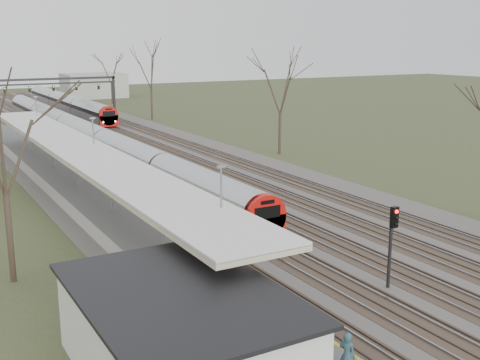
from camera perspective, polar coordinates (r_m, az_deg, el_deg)
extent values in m
cube|color=#474442|center=(68.28, -12.27, 3.09)|extent=(24.00, 160.00, 0.10)
cube|color=#4C3828|center=(66.76, -17.19, 2.62)|extent=(2.60, 160.00, 0.06)
cube|color=gray|center=(66.60, -17.79, 2.61)|extent=(0.07, 160.00, 0.12)
cube|color=gray|center=(66.90, -16.59, 2.74)|extent=(0.07, 160.00, 0.12)
cube|color=#4C3828|center=(67.58, -14.29, 2.92)|extent=(2.60, 160.00, 0.06)
cube|color=gray|center=(67.39, -14.89, 2.92)|extent=(0.07, 160.00, 0.12)
cube|color=gray|center=(67.76, -13.71, 3.04)|extent=(0.07, 160.00, 0.12)
cube|color=#4C3828|center=(68.57, -11.48, 3.20)|extent=(2.60, 160.00, 0.06)
cube|color=gray|center=(68.35, -12.05, 3.20)|extent=(0.07, 160.00, 0.12)
cube|color=gray|center=(68.78, -10.92, 3.32)|extent=(0.07, 160.00, 0.12)
cube|color=#4C3828|center=(69.73, -8.75, 3.47)|extent=(2.60, 160.00, 0.06)
cube|color=gray|center=(69.46, -9.30, 3.47)|extent=(0.07, 160.00, 0.12)
cube|color=gray|center=(69.97, -8.20, 3.58)|extent=(0.07, 160.00, 0.12)
cube|color=#4C3828|center=(71.03, -6.11, 3.72)|extent=(2.60, 160.00, 0.06)
cube|color=gray|center=(70.74, -6.65, 3.73)|extent=(0.07, 160.00, 0.12)
cube|color=gray|center=(71.31, -5.58, 3.83)|extent=(0.07, 160.00, 0.12)
cube|color=#9E9B93|center=(49.28, -16.11, -0.36)|extent=(3.50, 69.00, 1.00)
cylinder|color=slate|center=(23.92, -0.10, -9.00)|extent=(0.14, 0.14, 3.00)
cylinder|color=slate|center=(30.73, -7.51, -4.06)|extent=(0.14, 0.14, 3.00)
cylinder|color=slate|center=(38.01, -12.11, -0.92)|extent=(0.14, 0.14, 3.00)
cylinder|color=slate|center=(45.53, -15.21, 1.20)|extent=(0.14, 0.14, 3.00)
cylinder|color=slate|center=(53.20, -17.42, 2.71)|extent=(0.14, 0.14, 3.00)
cylinder|color=slate|center=(60.94, -19.08, 3.84)|extent=(0.14, 0.14, 3.00)
cube|color=silver|center=(44.30, -14.99, 2.93)|extent=(4.10, 50.00, 0.12)
cube|color=beige|center=(44.33, -14.98, 2.72)|extent=(4.10, 50.00, 0.25)
cube|color=silver|center=(21.26, -5.71, -14.69)|extent=(6.00, 9.00, 3.20)
cube|color=black|center=(99.45, -11.86, 7.85)|extent=(0.35, 0.35, 6.00)
cube|color=black|center=(96.59, -17.80, 9.10)|extent=(21.00, 0.35, 0.35)
cube|color=black|center=(96.63, -17.77, 8.68)|extent=(21.00, 0.25, 0.25)
cube|color=black|center=(95.37, -21.41, 7.94)|extent=(0.32, 0.22, 0.85)
sphere|color=#0CFF19|center=(95.21, -21.41, 8.08)|extent=(0.16, 0.16, 0.16)
cube|color=black|center=(95.95, -19.33, 8.13)|extent=(0.32, 0.22, 0.85)
sphere|color=#0CFF19|center=(95.79, -19.33, 8.27)|extent=(0.16, 0.16, 0.16)
cube|color=black|center=(96.65, -17.28, 8.30)|extent=(0.32, 0.22, 0.85)
sphere|color=#0CFF19|center=(96.49, -17.27, 8.44)|extent=(0.16, 0.16, 0.16)
cube|color=black|center=(97.47, -15.25, 8.46)|extent=(0.32, 0.22, 0.85)
sphere|color=#0CFF19|center=(97.31, -15.24, 8.60)|extent=(0.16, 0.16, 0.16)
cube|color=black|center=(98.41, -13.26, 8.61)|extent=(0.32, 0.22, 0.85)
sphere|color=#0CFF19|center=(98.25, -13.25, 8.75)|extent=(0.16, 0.16, 0.16)
cylinder|color=#2D231C|center=(30.95, -20.98, -5.20)|extent=(0.30, 0.30, 4.50)
cylinder|color=#2D231C|center=(62.22, 3.80, 4.47)|extent=(0.30, 0.30, 4.50)
cube|color=#A7A9B1|center=(68.29, -14.55, 3.86)|extent=(2.55, 75.00, 1.60)
cylinder|color=#A7A9B1|center=(68.19, -14.58, 4.40)|extent=(2.60, 74.70, 2.60)
cube|color=black|center=(68.18, -14.58, 4.49)|extent=(2.62, 74.40, 0.55)
cube|color=#B80F0A|center=(34.45, 2.38, -4.59)|extent=(2.55, 0.50, 1.50)
cylinder|color=#B80F0A|center=(34.29, 2.35, -3.46)|extent=(2.60, 0.60, 2.60)
cube|color=black|center=(33.98, 2.60, -3.08)|extent=(1.70, 0.12, 0.70)
sphere|color=white|center=(33.90, 1.34, -5.06)|extent=(0.22, 0.22, 0.22)
sphere|color=white|center=(34.76, 3.75, -4.62)|extent=(0.22, 0.22, 0.22)
cube|color=black|center=(68.43, -14.51, 3.10)|extent=(1.80, 74.00, 0.35)
cube|color=#A7A9B1|center=(104.33, -16.10, 6.80)|extent=(2.55, 45.00, 1.60)
cylinder|color=#A7A9B1|center=(104.27, -16.13, 7.16)|extent=(2.60, 44.70, 2.60)
cube|color=black|center=(104.26, -16.13, 7.21)|extent=(2.62, 44.40, 0.55)
cube|color=#B80F0A|center=(82.87, -12.34, 5.49)|extent=(2.55, 0.50, 1.50)
cylinder|color=#B80F0A|center=(82.84, -12.37, 5.98)|extent=(2.60, 0.60, 2.60)
cube|color=black|center=(82.55, -12.33, 6.16)|extent=(1.70, 0.12, 0.70)
sphere|color=white|center=(82.45, -12.86, 5.36)|extent=(0.22, 0.22, 0.22)
sphere|color=white|center=(82.95, -11.73, 5.46)|extent=(0.22, 0.22, 0.22)
cube|color=black|center=(104.43, -16.07, 6.30)|extent=(1.80, 44.00, 0.35)
imported|color=#2E4C59|center=(20.04, 10.12, -16.06)|extent=(0.55, 0.67, 1.59)
cylinder|color=black|center=(29.06, 14.04, -6.40)|extent=(0.16, 0.16, 4.00)
cube|color=black|center=(28.48, 14.42, -3.44)|extent=(0.35, 0.22, 1.00)
sphere|color=#FF0C05|center=(28.31, 14.64, -2.92)|extent=(0.18, 0.18, 0.18)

